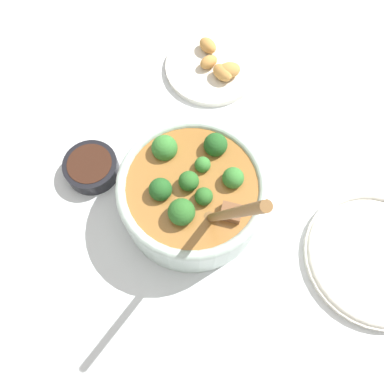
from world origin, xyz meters
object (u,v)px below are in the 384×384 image
(condiment_bowl, at_px, (91,167))
(empty_plate, at_px, (375,255))
(stew_bowl, at_px, (192,193))
(food_plate, at_px, (213,66))

(condiment_bowl, xyz_separation_m, empty_plate, (0.49, -0.01, -0.01))
(stew_bowl, xyz_separation_m, empty_plate, (0.31, 0.00, -0.04))
(empty_plate, bearing_deg, condiment_bowl, 179.28)
(empty_plate, bearing_deg, stew_bowl, -179.39)
(condiment_bowl, bearing_deg, empty_plate, -0.72)
(food_plate, bearing_deg, stew_bowl, -80.82)
(stew_bowl, height_order, empty_plate, stew_bowl)
(empty_plate, xyz_separation_m, food_plate, (-0.35, 0.29, 0.00))
(stew_bowl, distance_m, empty_plate, 0.31)
(stew_bowl, relative_size, food_plate, 1.67)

